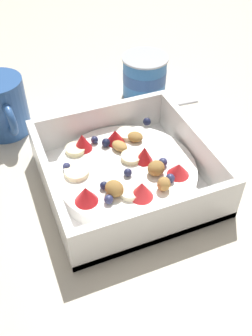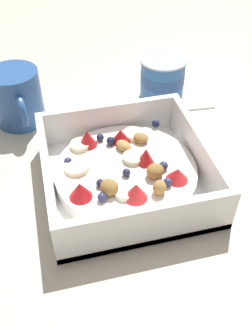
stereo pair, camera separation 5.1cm
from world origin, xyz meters
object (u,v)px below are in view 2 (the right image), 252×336
at_px(yogurt_cup, 162,78).
at_px(coffee_mug, 17,98).
at_px(spoon, 146,112).
at_px(fruit_bowl, 126,173).

height_order(yogurt_cup, coffee_mug, coffee_mug).
bearing_deg(yogurt_cup, spoon, -41.78).
height_order(spoon, coffee_mug, coffee_mug).
height_order(fruit_bowl, coffee_mug, coffee_mug).
bearing_deg(spoon, yogurt_cup, 138.22).
relative_size(fruit_bowl, coffee_mug, 1.98).
bearing_deg(spoon, fruit_bowl, -25.72).
relative_size(fruit_bowl, yogurt_cup, 2.67).
xyz_separation_m(fruit_bowl, spoon, (-0.15, 0.07, -0.02)).
bearing_deg(spoon, coffee_mug, -99.31).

